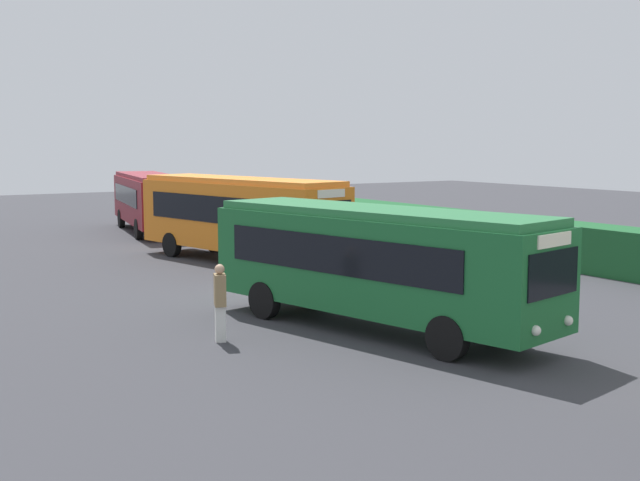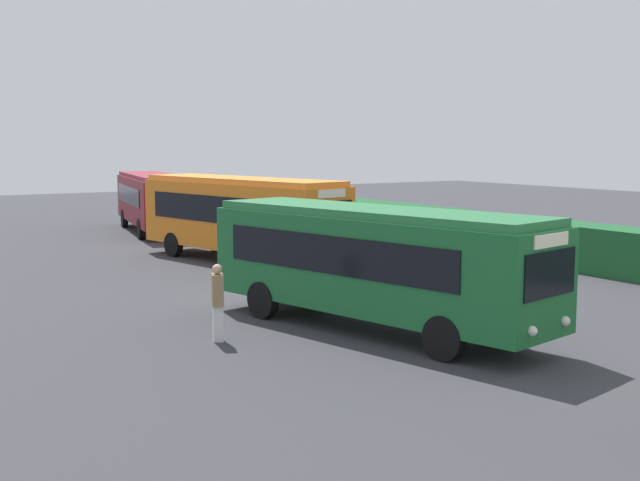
{
  "view_description": "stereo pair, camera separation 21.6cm",
  "coord_description": "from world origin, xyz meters",
  "px_view_note": "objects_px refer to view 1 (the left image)",
  "views": [
    {
      "loc": [
        21.56,
        -12.05,
        4.72
      ],
      "look_at": [
        -0.7,
        1.87,
        1.53
      ],
      "focal_mm": 46.09,
      "sensor_mm": 36.0,
      "label": 1
    },
    {
      "loc": [
        21.67,
        -11.87,
        4.72
      ],
      "look_at": [
        -0.7,
        1.87,
        1.53
      ],
      "focal_mm": 46.09,
      "sensor_mm": 36.0,
      "label": 2
    }
  ],
  "objects_px": {
    "bus_orange": "(240,214)",
    "person_center": "(220,301)",
    "bus_green": "(377,260)",
    "person_left": "(280,228)",
    "bus_maroon": "(149,199)",
    "traffic_cone": "(265,220)"
  },
  "relations": [
    {
      "from": "bus_orange",
      "to": "person_center",
      "type": "bearing_deg",
      "value": -40.42
    },
    {
      "from": "bus_maroon",
      "to": "bus_orange",
      "type": "height_order",
      "value": "bus_orange"
    },
    {
      "from": "bus_green",
      "to": "traffic_cone",
      "type": "relative_size",
      "value": 16.64
    },
    {
      "from": "person_center",
      "to": "traffic_cone",
      "type": "xyz_separation_m",
      "value": [
        -23.3,
        13.68,
        -0.68
      ]
    },
    {
      "from": "bus_green",
      "to": "person_center",
      "type": "relative_size",
      "value": 5.4
    },
    {
      "from": "bus_orange",
      "to": "person_center",
      "type": "height_order",
      "value": "bus_orange"
    },
    {
      "from": "bus_maroon",
      "to": "person_left",
      "type": "distance_m",
      "value": 10.03
    },
    {
      "from": "person_left",
      "to": "person_center",
      "type": "bearing_deg",
      "value": -120.56
    },
    {
      "from": "traffic_cone",
      "to": "bus_green",
      "type": "bearing_deg",
      "value": -22.09
    },
    {
      "from": "bus_maroon",
      "to": "bus_orange",
      "type": "relative_size",
      "value": 0.94
    },
    {
      "from": "bus_orange",
      "to": "traffic_cone",
      "type": "xyz_separation_m",
      "value": [
        -12.05,
        7.55,
        -1.6
      ]
    },
    {
      "from": "bus_green",
      "to": "person_left",
      "type": "bearing_deg",
      "value": 146.82
    },
    {
      "from": "person_center",
      "to": "traffic_cone",
      "type": "height_order",
      "value": "person_center"
    },
    {
      "from": "person_center",
      "to": "traffic_cone",
      "type": "distance_m",
      "value": 27.03
    },
    {
      "from": "person_center",
      "to": "traffic_cone",
      "type": "bearing_deg",
      "value": 79.53
    },
    {
      "from": "bus_orange",
      "to": "traffic_cone",
      "type": "distance_m",
      "value": 14.31
    },
    {
      "from": "bus_maroon",
      "to": "person_center",
      "type": "distance_m",
      "value": 24.3
    },
    {
      "from": "bus_orange",
      "to": "bus_green",
      "type": "height_order",
      "value": "bus_orange"
    },
    {
      "from": "bus_orange",
      "to": "person_center",
      "type": "distance_m",
      "value": 12.85
    },
    {
      "from": "person_left",
      "to": "person_center",
      "type": "xyz_separation_m",
      "value": [
        13.56,
        -9.21,
        0.03
      ]
    },
    {
      "from": "bus_maroon",
      "to": "traffic_cone",
      "type": "bearing_deg",
      "value": 100.79
    },
    {
      "from": "bus_maroon",
      "to": "traffic_cone",
      "type": "distance_m",
      "value": 6.93
    }
  ]
}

